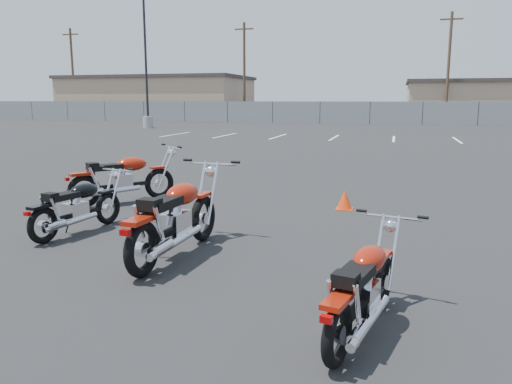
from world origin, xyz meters
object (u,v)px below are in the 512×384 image
(motorcycle_front_red, at_px, (123,178))
(motorcycle_second_black, at_px, (77,207))
(motorcycle_third_red, at_px, (176,218))
(motorcycle_rear_red, at_px, (364,288))

(motorcycle_front_red, bearing_deg, motorcycle_second_black, -77.03)
(motorcycle_front_red, xyz_separation_m, motorcycle_second_black, (0.49, -2.13, -0.08))
(motorcycle_front_red, xyz_separation_m, motorcycle_third_red, (2.38, -2.78, 0.02))
(motorcycle_third_red, bearing_deg, motorcycle_second_black, 160.98)
(motorcycle_second_black, bearing_deg, motorcycle_front_red, 102.97)
(motorcycle_second_black, distance_m, motorcycle_third_red, 2.00)
(motorcycle_second_black, height_order, motorcycle_rear_red, motorcycle_second_black)
(motorcycle_front_red, relative_size, motorcycle_second_black, 1.08)
(motorcycle_front_red, distance_m, motorcycle_second_black, 2.18)
(motorcycle_second_black, xyz_separation_m, motorcycle_rear_red, (4.29, -2.16, -0.00))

